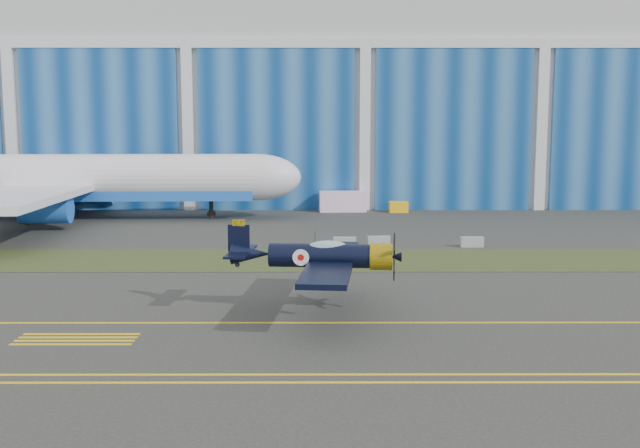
{
  "coord_description": "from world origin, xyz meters",
  "views": [
    {
      "loc": [
        -5.84,
        -44.57,
        10.71
      ],
      "look_at": [
        -5.71,
        5.95,
        3.97
      ],
      "focal_mm": 42.0,
      "sensor_mm": 36.0,
      "label": 1
    }
  ],
  "objects_px": {
    "shipping_container": "(343,201)",
    "tug": "(398,207)",
    "warbird": "(320,256)",
    "jetliner": "(60,126)"
  },
  "relations": [
    {
      "from": "shipping_container",
      "to": "tug",
      "type": "distance_m",
      "value": 6.92
    },
    {
      "from": "warbird",
      "to": "tug",
      "type": "bearing_deg",
      "value": 84.31
    },
    {
      "from": "warbird",
      "to": "shipping_container",
      "type": "height_order",
      "value": "warbird"
    },
    {
      "from": "shipping_container",
      "to": "tug",
      "type": "height_order",
      "value": "shipping_container"
    },
    {
      "from": "warbird",
      "to": "tug",
      "type": "distance_m",
      "value": 50.62
    },
    {
      "from": "shipping_container",
      "to": "tug",
      "type": "bearing_deg",
      "value": -11.22
    },
    {
      "from": "jetliner",
      "to": "shipping_container",
      "type": "xyz_separation_m",
      "value": [
        31.89,
        7.65,
        -9.24
      ]
    },
    {
      "from": "warbird",
      "to": "shipping_container",
      "type": "xyz_separation_m",
      "value": [
        2.91,
        50.49,
        -2.12
      ]
    },
    {
      "from": "jetliner",
      "to": "shipping_container",
      "type": "relative_size",
      "value": 10.75
    },
    {
      "from": "warbird",
      "to": "jetliner",
      "type": "relative_size",
      "value": 0.23
    }
  ]
}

